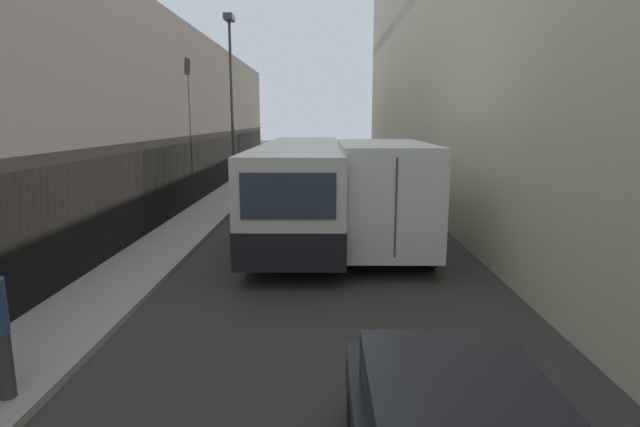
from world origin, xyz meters
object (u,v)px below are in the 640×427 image
Objects in this scene: box_truck at (379,191)px; panel_van at (286,168)px; bus at (301,185)px; street_lamp at (231,77)px.

box_truck is 1.62× the size of panel_van.
panel_van is at bearing 106.28° from box_truck.
box_truck is at bearing -39.46° from bus.
box_truck reaches higher than panel_van.
panel_van is at bearing 97.10° from bus.
bus is at bearing 140.54° from box_truck.
street_lamp is at bearing -108.95° from panel_van.
street_lamp is (-5.45, 7.19, 3.75)m from box_truck.
street_lamp is (-3.12, 5.27, 3.84)m from bus.
panel_van is 7.04m from street_lamp.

